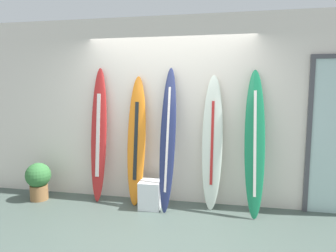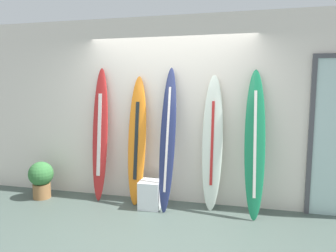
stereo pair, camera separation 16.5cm
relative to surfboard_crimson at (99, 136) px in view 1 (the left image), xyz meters
The scene contains 9 objects.
ground 1.81m from the surfboard_crimson, 43.56° to the right, with size 8.00×8.00×0.04m, color #43514B.
wall_back 1.17m from the surfboard_crimson, 14.57° to the left, with size 7.20×0.20×2.80m, color silver.
surfboard_crimson is the anchor object (origin of this frame).
surfboard_sunset 0.61m from the surfboard_crimson, ahead, with size 0.29×0.34×1.93m.
surfboard_navy 1.11m from the surfboard_crimson, ahead, with size 0.23×0.50×2.05m.
surfboard_ivory 1.73m from the surfboard_crimson, ahead, with size 0.30×0.28×1.93m.
surfboard_emerald 2.31m from the surfboard_crimson, ahead, with size 0.30×0.48×2.01m.
display_block_left 1.19m from the surfboard_crimson, 11.41° to the right, with size 0.32×0.32×0.40m.
potted_plant 1.18m from the surfboard_crimson, 167.96° to the right, with size 0.38×0.38×0.59m.
Camera 1 is at (0.91, -3.34, 1.76)m, focal length 32.91 mm.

